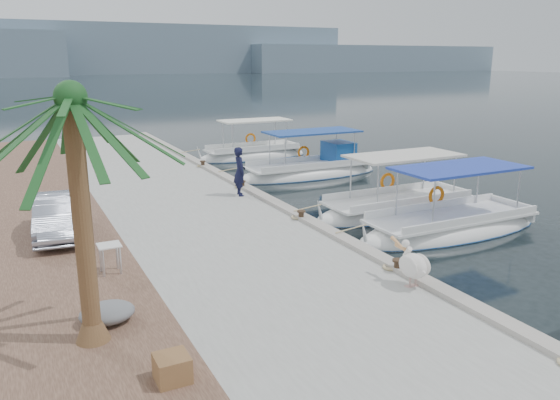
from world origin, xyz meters
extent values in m
plane|color=black|center=(0.00, 0.00, 0.00)|extent=(400.00, 400.00, 0.00)
cube|color=#969691|center=(-3.00, 5.00, 0.25)|extent=(6.00, 40.00, 0.50)
cube|color=#9C958A|center=(-0.22, 5.00, 0.56)|extent=(0.44, 40.00, 0.12)
cube|color=brown|center=(-8.00, 5.00, 0.25)|extent=(4.00, 40.00, 0.50)
cube|color=slate|center=(40.00, 210.00, 9.00)|extent=(160.00, 40.00, 18.00)
cube|color=slate|center=(140.00, 200.00, 5.50)|extent=(120.00, 40.00, 11.00)
ellipsoid|color=white|center=(4.23, -0.54, 0.05)|extent=(7.26, 2.33, 1.30)
ellipsoid|color=#164C9B|center=(4.23, -0.54, 0.03)|extent=(7.30, 2.38, 0.22)
cube|color=white|center=(4.23, -0.54, 0.55)|extent=(5.96, 2.01, 0.08)
cube|color=#213AA9|center=(4.41, -0.54, 2.19)|extent=(4.36, 2.15, 0.08)
cylinder|color=silver|center=(2.60, -1.41, 1.35)|extent=(0.05, 0.05, 1.60)
torus|color=orange|center=(4.53, 0.57, 1.00)|extent=(0.68, 0.12, 0.68)
ellipsoid|color=white|center=(4.10, 2.11, 0.05)|extent=(6.99, 2.22, 1.30)
ellipsoid|color=#164C9B|center=(4.10, 2.11, 0.03)|extent=(7.03, 2.27, 0.22)
cube|color=white|center=(4.10, 2.11, 0.55)|extent=(5.74, 1.91, 0.08)
cube|color=beige|center=(4.27, 2.11, 2.19)|extent=(4.20, 2.04, 0.08)
cylinder|color=silver|center=(2.52, 1.28, 1.35)|extent=(0.05, 0.05, 1.60)
torus|color=orange|center=(4.40, 3.17, 1.00)|extent=(0.68, 0.12, 0.68)
ellipsoid|color=white|center=(4.42, 9.48, 0.05)|extent=(7.63, 2.25, 1.30)
ellipsoid|color=#164C9B|center=(4.42, 9.48, 0.03)|extent=(7.67, 2.30, 0.22)
cube|color=white|center=(4.42, 9.48, 0.55)|extent=(6.26, 1.94, 0.08)
cube|color=#1D4192|center=(4.61, 9.48, 2.19)|extent=(4.58, 2.07, 0.08)
cylinder|color=silver|center=(2.70, 8.64, 1.35)|extent=(0.05, 0.05, 1.60)
torus|color=orange|center=(4.72, 10.55, 1.00)|extent=(0.68, 0.12, 0.68)
cube|color=#164C9B|center=(6.14, 9.48, 1.10)|extent=(1.20, 1.58, 1.00)
ellipsoid|color=white|center=(3.95, 15.30, 0.05)|extent=(6.70, 2.03, 1.30)
ellipsoid|color=#164C9B|center=(3.95, 15.30, 0.03)|extent=(6.73, 2.07, 0.22)
cube|color=white|center=(3.95, 15.30, 0.55)|extent=(5.49, 1.74, 0.08)
cube|color=white|center=(4.12, 15.30, 2.19)|extent=(4.02, 1.86, 0.08)
cylinder|color=silver|center=(2.44, 14.54, 1.35)|extent=(0.05, 0.05, 1.60)
torus|color=orange|center=(4.25, 16.26, 1.00)|extent=(0.68, 0.12, 0.68)
cylinder|color=black|center=(-0.35, -3.50, 0.65)|extent=(0.18, 0.18, 0.30)
cylinder|color=black|center=(-0.35, -3.50, 0.80)|extent=(0.28, 0.28, 0.05)
cylinder|color=black|center=(-0.35, 1.50, 0.65)|extent=(0.18, 0.18, 0.30)
cylinder|color=black|center=(-0.35, 1.50, 0.80)|extent=(0.28, 0.28, 0.05)
cylinder|color=black|center=(-0.35, 6.50, 0.65)|extent=(0.18, 0.18, 0.30)
cylinder|color=black|center=(-0.35, 6.50, 0.80)|extent=(0.28, 0.28, 0.05)
cylinder|color=black|center=(-0.35, 11.50, 0.65)|extent=(0.18, 0.18, 0.30)
cylinder|color=black|center=(-0.35, 11.50, 0.80)|extent=(0.28, 0.28, 0.05)
cylinder|color=tan|center=(-0.68, -4.38, 0.66)|extent=(0.05, 0.05, 0.32)
cylinder|color=tan|center=(-0.52, -4.39, 0.66)|extent=(0.05, 0.05, 0.32)
ellipsoid|color=white|center=(-0.60, -4.38, 1.01)|extent=(0.50, 0.78, 0.59)
cylinder|color=white|center=(-0.58, -4.11, 1.26)|extent=(0.14, 0.28, 0.31)
sphere|color=white|center=(-0.57, -4.02, 1.44)|extent=(0.19, 0.19, 0.19)
cone|color=#EAA566|center=(-0.55, -3.73, 1.35)|extent=(0.13, 0.58, 0.23)
imported|color=black|center=(-0.86, 5.52, 1.44)|extent=(0.55, 0.75, 1.88)
cylinder|color=brown|center=(-7.63, -3.66, 2.74)|extent=(0.34, 0.34, 4.47)
cone|color=brown|center=(-7.63, -3.66, 0.68)|extent=(0.64, 0.64, 0.36)
imported|color=#A4AABC|center=(-7.60, 3.33, 1.12)|extent=(1.64, 3.84, 1.23)
cube|color=brown|center=(-6.65, -5.63, 0.72)|extent=(0.55, 0.55, 0.44)
ellipsoid|color=slate|center=(-7.26, -3.04, 0.70)|extent=(1.10, 0.90, 0.40)
cylinder|color=silver|center=(-6.94, -0.58, 0.85)|extent=(0.06, 0.06, 0.70)
cylinder|color=silver|center=(-6.54, -0.58, 0.85)|extent=(0.06, 0.06, 0.70)
cylinder|color=silver|center=(-6.94, -0.18, 0.85)|extent=(0.06, 0.06, 0.70)
cylinder|color=silver|center=(-6.54, -0.18, 0.85)|extent=(0.06, 0.06, 0.70)
cube|color=white|center=(-6.74, -0.38, 1.21)|extent=(0.55, 0.55, 0.03)
camera|label=1|loc=(-8.61, -13.55, 5.65)|focal=35.00mm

